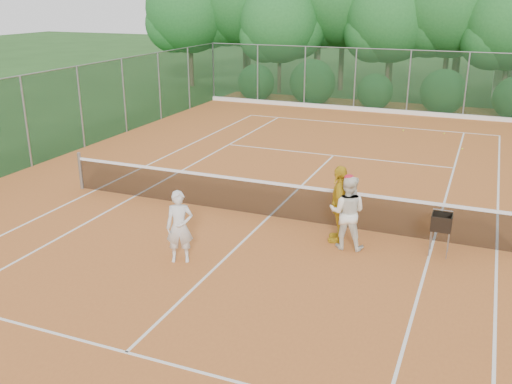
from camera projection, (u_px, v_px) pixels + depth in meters
ground at (269, 217)px, 14.76m from camera, size 120.00×120.00×0.00m
clay_court at (269, 217)px, 14.76m from camera, size 18.00×36.00×0.02m
tennis_net at (269, 198)px, 14.59m from camera, size 11.97×0.10×1.10m
player_white at (180, 227)px, 12.06m from camera, size 0.68×0.59×1.58m
player_center_grp at (347, 212)px, 12.69m from camera, size 0.88×0.71×1.74m
player_yellow at (340, 204)px, 13.05m from camera, size 0.59×1.12×1.82m
ball_hopper at (441, 223)px, 12.38m from camera, size 0.41×0.41×0.95m
stray_ball_a at (403, 130)px, 23.94m from camera, size 0.07×0.07×0.07m
stray_ball_b at (444, 133)px, 23.42m from camera, size 0.07×0.07×0.07m
stray_ball_c at (462, 149)px, 21.09m from camera, size 0.07×0.07×0.07m
court_markings at (269, 217)px, 14.75m from camera, size 11.03×23.83×0.01m
fence_back at (381, 81)px, 27.37m from camera, size 18.07×0.07×3.00m
tropical_treeline at (432, 1)px, 30.24m from camera, size 32.10×8.49×15.03m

